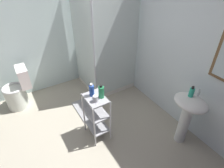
{
  "coord_description": "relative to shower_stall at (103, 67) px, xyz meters",
  "views": [
    {
      "loc": [
        1.65,
        -0.31,
        2.3
      ],
      "look_at": [
        -0.22,
        0.84,
        0.78
      ],
      "focal_mm": 28.9,
      "sensor_mm": 36.0,
      "label": 1
    }
  ],
  "objects": [
    {
      "name": "ground_plane",
      "position": [
        1.21,
        -1.23,
        -0.47
      ],
      "size": [
        4.2,
        4.2,
        0.02
      ],
      "primitive_type": "cube",
      "color": "#A59D8A"
    },
    {
      "name": "wall_back",
      "position": [
        1.22,
        0.62,
        0.79
      ],
      "size": [
        4.2,
        0.14,
        2.5
      ],
      "color": "white",
      "rests_on": "ground_plane"
    },
    {
      "name": "wall_left",
      "position": [
        -0.64,
        -1.23,
        0.79
      ],
      "size": [
        0.1,
        4.2,
        2.5
      ],
      "primitive_type": "cube",
      "color": "white",
      "rests_on": "ground_plane"
    },
    {
      "name": "shower_stall",
      "position": [
        0.0,
        0.0,
        0.0
      ],
      "size": [
        0.92,
        0.92,
        2.0
      ],
      "color": "white",
      "rests_on": "ground_plane"
    },
    {
      "name": "pedestal_sink",
      "position": [
        1.86,
        0.29,
        0.12
      ],
      "size": [
        0.46,
        0.37,
        0.81
      ],
      "color": "white",
      "rests_on": "ground_plane"
    },
    {
      "name": "sink_faucet",
      "position": [
        1.86,
        0.41,
        0.4
      ],
      "size": [
        0.03,
        0.03,
        0.1
      ],
      "primitive_type": "cylinder",
      "color": "silver",
      "rests_on": "pedestal_sink"
    },
    {
      "name": "toilet",
      "position": [
        -0.27,
        -1.63,
        -0.15
      ],
      "size": [
        0.37,
        0.49,
        0.76
      ],
      "color": "white",
      "rests_on": "ground_plane"
    },
    {
      "name": "storage_cart",
      "position": [
        1.11,
        -0.73,
        -0.03
      ],
      "size": [
        0.38,
        0.28,
        0.74
      ],
      "color": "silver",
      "rests_on": "ground_plane"
    },
    {
      "name": "hand_soap_bottle",
      "position": [
        1.81,
        0.32,
        0.41
      ],
      "size": [
        0.06,
        0.06,
        0.15
      ],
      "color": "#2DBC99",
      "rests_on": "pedestal_sink"
    },
    {
      "name": "body_wash_bottle_green",
      "position": [
        1.14,
        -0.66,
        0.37
      ],
      "size": [
        0.08,
        0.08,
        0.21
      ],
      "color": "#2B9659",
      "rests_on": "storage_cart"
    },
    {
      "name": "shampoo_bottle_blue",
      "position": [
        1.03,
        -0.75,
        0.36
      ],
      "size": [
        0.07,
        0.07,
        0.19
      ],
      "color": "#244CB2",
      "rests_on": "storage_cart"
    },
    {
      "name": "rinse_cup",
      "position": [
        1.17,
        -0.76,
        0.32
      ],
      "size": [
        0.07,
        0.07,
        0.09
      ],
      "primitive_type": "cylinder",
      "color": "silver",
      "rests_on": "storage_cart"
    },
    {
      "name": "bath_mat",
      "position": [
        0.49,
        -0.62,
        -0.45
      ],
      "size": [
        0.6,
        0.4,
        0.02
      ],
      "primitive_type": "cube",
      "color": "gray",
      "rests_on": "ground_plane"
    }
  ]
}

